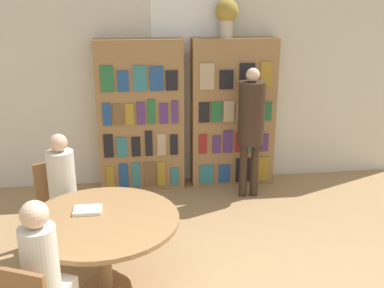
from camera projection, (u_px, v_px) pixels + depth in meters
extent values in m
cube|color=beige|center=(186.00, 75.00, 6.05)|extent=(6.40, 0.06, 3.00)
cube|color=white|center=(186.00, 9.00, 5.75)|extent=(0.90, 0.01, 1.10)
cube|color=olive|center=(141.00, 116.00, 5.95)|extent=(1.12, 0.32, 2.00)
cube|color=olive|center=(110.00, 177.00, 5.98)|extent=(0.10, 0.02, 0.31)
cube|color=navy|center=(124.00, 176.00, 6.00)|extent=(0.12, 0.02, 0.33)
cube|color=#2D707A|center=(136.00, 175.00, 6.02)|extent=(0.10, 0.02, 0.35)
cube|color=brown|center=(150.00, 174.00, 6.04)|extent=(0.15, 0.02, 0.34)
cube|color=olive|center=(162.00, 174.00, 6.06)|extent=(0.11, 0.02, 0.34)
cube|color=#2D707A|center=(175.00, 176.00, 6.09)|extent=(0.11, 0.02, 0.25)
cube|color=black|center=(108.00, 146.00, 5.85)|extent=(0.12, 0.02, 0.31)
cube|color=#2D707A|center=(122.00, 147.00, 5.87)|extent=(0.13, 0.02, 0.27)
cube|color=black|center=(136.00, 147.00, 5.90)|extent=(0.12, 0.02, 0.26)
cube|color=black|center=(149.00, 143.00, 5.90)|extent=(0.10, 0.02, 0.34)
cube|color=tan|center=(162.00, 145.00, 5.93)|extent=(0.11, 0.02, 0.30)
cube|color=black|center=(174.00, 145.00, 5.95)|extent=(0.10, 0.02, 0.28)
cube|color=navy|center=(107.00, 114.00, 5.72)|extent=(0.10, 0.02, 0.29)
cube|color=brown|center=(118.00, 115.00, 5.73)|extent=(0.11, 0.02, 0.28)
cube|color=olive|center=(130.00, 114.00, 5.75)|extent=(0.11, 0.02, 0.28)
cube|color=#4C2D6B|center=(141.00, 113.00, 5.77)|extent=(0.11, 0.02, 0.29)
cube|color=#236638|center=(152.00, 112.00, 5.78)|extent=(0.10, 0.02, 0.32)
cube|color=#4C2D6B|center=(164.00, 113.00, 5.80)|extent=(0.11, 0.02, 0.27)
cube|color=#4C2D6B|center=(175.00, 112.00, 5.82)|extent=(0.08, 0.02, 0.30)
cube|color=#236638|center=(107.00, 79.00, 5.58)|extent=(0.16, 0.02, 0.33)
cube|color=navy|center=(123.00, 81.00, 5.61)|extent=(0.14, 0.02, 0.26)
cube|color=#2D707A|center=(140.00, 78.00, 5.63)|extent=(0.17, 0.02, 0.32)
cube|color=navy|center=(157.00, 79.00, 5.65)|extent=(0.17, 0.02, 0.31)
cube|color=black|center=(172.00, 81.00, 5.68)|extent=(0.15, 0.02, 0.25)
cube|color=olive|center=(233.00, 113.00, 6.09)|extent=(1.12, 0.32, 2.00)
cube|color=#2D707A|center=(206.00, 174.00, 6.14)|extent=(0.19, 0.02, 0.27)
cube|color=navy|center=(224.00, 173.00, 6.17)|extent=(0.16, 0.02, 0.26)
cube|color=black|center=(243.00, 170.00, 6.19)|extent=(0.20, 0.02, 0.34)
cube|color=olive|center=(261.00, 169.00, 6.22)|extent=(0.20, 0.02, 0.35)
cube|color=maroon|center=(203.00, 144.00, 6.00)|extent=(0.11, 0.02, 0.27)
cube|color=#4C2D6B|center=(217.00, 144.00, 6.03)|extent=(0.11, 0.02, 0.24)
cube|color=#4C2D6B|center=(228.00, 142.00, 6.03)|extent=(0.12, 0.02, 0.31)
cube|color=maroon|center=(241.00, 142.00, 6.06)|extent=(0.15, 0.02, 0.28)
cube|color=#2D707A|center=(252.00, 143.00, 6.08)|extent=(0.15, 0.02, 0.25)
cube|color=#4C2D6B|center=(265.00, 143.00, 6.10)|extent=(0.10, 0.02, 0.24)
cube|color=black|center=(204.00, 112.00, 5.87)|extent=(0.14, 0.02, 0.27)
cube|color=#236638|center=(217.00, 112.00, 5.89)|extent=(0.15, 0.02, 0.27)
cube|color=tan|center=(229.00, 111.00, 5.90)|extent=(0.15, 0.02, 0.27)
cube|color=tan|center=(242.00, 112.00, 5.93)|extent=(0.14, 0.02, 0.25)
cube|color=tan|center=(255.00, 108.00, 5.94)|extent=(0.11, 0.02, 0.33)
cube|color=#236638|center=(268.00, 111.00, 5.97)|extent=(0.11, 0.02, 0.25)
cube|color=tan|center=(207.00, 76.00, 5.72)|extent=(0.19, 0.02, 0.34)
cube|color=black|center=(226.00, 80.00, 5.77)|extent=(0.18, 0.02, 0.25)
cube|color=black|center=(247.00, 76.00, 5.79)|extent=(0.20, 0.02, 0.33)
cube|color=olive|center=(266.00, 75.00, 5.81)|extent=(0.15, 0.02, 0.34)
cylinder|color=#B7AD9E|center=(226.00, 29.00, 5.74)|extent=(0.17, 0.17, 0.21)
sphere|color=olive|center=(227.00, 11.00, 5.67)|extent=(0.29, 0.29, 0.29)
cylinder|color=olive|center=(107.00, 288.00, 4.03)|extent=(0.44, 0.44, 0.03)
cylinder|color=olive|center=(104.00, 255.00, 3.93)|extent=(0.12, 0.12, 0.64)
cylinder|color=olive|center=(102.00, 220.00, 3.82)|extent=(1.33, 1.33, 0.04)
cube|color=brown|center=(63.00, 209.00, 4.60)|extent=(0.55, 0.55, 0.04)
cube|color=brown|center=(54.00, 181.00, 4.66)|extent=(0.36, 0.23, 0.45)
cylinder|color=brown|center=(87.00, 230.00, 4.64)|extent=(0.04, 0.04, 0.41)
cylinder|color=brown|center=(55.00, 240.00, 4.44)|extent=(0.04, 0.04, 0.41)
cylinder|color=brown|center=(73.00, 218.00, 4.89)|extent=(0.04, 0.04, 0.41)
cylinder|color=brown|center=(43.00, 227.00, 4.70)|extent=(0.04, 0.04, 0.41)
cube|color=beige|center=(67.00, 207.00, 4.47)|extent=(0.39, 0.41, 0.12)
cylinder|color=beige|center=(61.00, 175.00, 4.43)|extent=(0.27, 0.27, 0.50)
sphere|color=tan|center=(58.00, 143.00, 4.32)|extent=(0.18, 0.18, 0.18)
cylinder|color=beige|center=(81.00, 234.00, 4.51)|extent=(0.10, 0.10, 0.45)
cylinder|color=beige|center=(67.00, 239.00, 4.43)|extent=(0.10, 0.10, 0.45)
cylinder|color=beige|center=(40.00, 261.00, 2.99)|extent=(0.25, 0.25, 0.50)
sphere|color=#DBB293|center=(34.00, 215.00, 2.89)|extent=(0.19, 0.19, 0.19)
cylinder|color=#332319|center=(243.00, 170.00, 5.82)|extent=(0.10, 0.10, 0.73)
cylinder|color=#332319|center=(255.00, 170.00, 5.84)|extent=(0.10, 0.10, 0.73)
cylinder|color=#332319|center=(251.00, 113.00, 5.59)|extent=(0.33, 0.33, 0.79)
sphere|color=#DBB293|center=(253.00, 75.00, 5.44)|extent=(0.17, 0.17, 0.17)
cylinder|color=#332319|center=(254.00, 93.00, 5.81)|extent=(0.07, 0.30, 0.07)
cube|color=silver|center=(88.00, 210.00, 3.92)|extent=(0.24, 0.18, 0.03)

